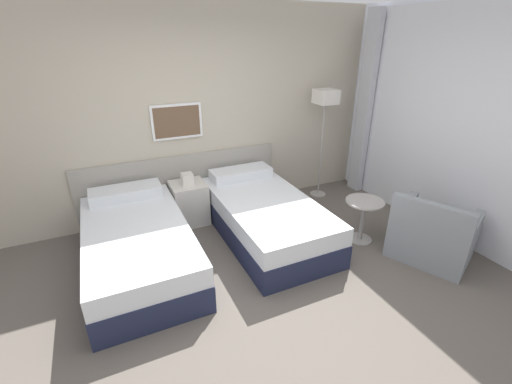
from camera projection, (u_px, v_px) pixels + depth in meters
ground_plane at (268, 302)px, 3.22m from camera, size 16.00×16.00×0.00m
wall_headboard at (193, 119)px, 4.45m from camera, size 10.00×0.10×2.70m
wall_window at (493, 134)px, 3.60m from camera, size 0.21×4.62×2.70m
bed_near_door at (138, 245)px, 3.64m from camera, size 1.03×2.00×0.63m
bed_near_window at (265, 216)px, 4.22m from camera, size 1.03×2.00×0.63m
nightstand at (189, 202)px, 4.51m from camera, size 0.44×0.44×0.69m
floor_lamp at (325, 105)px, 4.83m from camera, size 0.29×0.29×1.61m
side_table at (363, 213)px, 4.06m from camera, size 0.45×0.45×0.53m
armchair at (432, 236)px, 3.80m from camera, size 1.01×1.03×0.77m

